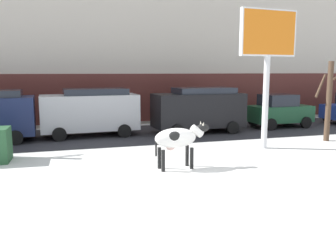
{
  "coord_description": "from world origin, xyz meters",
  "views": [
    {
      "loc": [
        -4.09,
        -9.34,
        3.16
      ],
      "look_at": [
        -0.33,
        3.49,
        1.1
      ],
      "focal_mm": 38.3,
      "sensor_mm": 36.0,
      "label": 1
    }
  ],
  "objects": [
    {
      "name": "road_strip",
      "position": [
        0.0,
        8.14,
        0.0
      ],
      "size": [
        60.0,
        5.6,
        0.01
      ],
      "primitive_type": "cube",
      "color": "#333338",
      "rests_on": "ground"
    },
    {
      "name": "billboard",
      "position": [
        3.8,
        3.47,
        4.31
      ],
      "size": [
        2.53,
        0.41,
        5.56
      ],
      "color": "silver",
      "rests_on": "ground"
    },
    {
      "name": "car_silver_van",
      "position": [
        -2.85,
        8.37,
        1.24
      ],
      "size": [
        4.67,
        2.27,
        2.32
      ],
      "color": "#B7BABF",
      "rests_on": "ground"
    },
    {
      "name": "building_facade",
      "position": [
        0.0,
        14.45,
        6.48
      ],
      "size": [
        44.0,
        6.1,
        13.0
      ],
      "color": "beige",
      "rests_on": "ground"
    },
    {
      "name": "pedestrian_near_billboard",
      "position": [
        8.58,
        11.12,
        0.88
      ],
      "size": [
        0.36,
        0.24,
        1.73
      ],
      "color": "#282833",
      "rests_on": "ground"
    },
    {
      "name": "ground_plane",
      "position": [
        0.0,
        0.0,
        0.0
      ],
      "size": [
        120.0,
        120.0,
        0.0
      ],
      "primitive_type": "plane",
      "color": "white"
    },
    {
      "name": "car_black_van",
      "position": [
        2.57,
        7.78,
        1.24
      ],
      "size": [
        4.67,
        2.27,
        2.32
      ],
      "color": "black",
      "rests_on": "ground"
    },
    {
      "name": "car_darkgreen_hatchback",
      "position": [
        7.62,
        8.24,
        0.93
      ],
      "size": [
        3.57,
        2.04,
        1.86
      ],
      "color": "#194C2D",
      "rests_on": "ground"
    },
    {
      "name": "bare_tree_far_back",
      "position": [
        7.4,
        4.08,
        1.91
      ],
      "size": [
        1.27,
        1.25,
        3.59
      ],
      "color": "#4C3828",
      "rests_on": "ground"
    },
    {
      "name": "pedestrian_by_cars",
      "position": [
        3.12,
        11.12,
        0.88
      ],
      "size": [
        0.36,
        0.24,
        1.73
      ],
      "color": "#282833",
      "rests_on": "ground"
    },
    {
      "name": "cow_holstein",
      "position": [
        -0.6,
        1.48,
        1.0
      ],
      "size": [
        1.91,
        0.68,
        1.54
      ],
      "color": "silver",
      "rests_on": "ground"
    }
  ]
}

